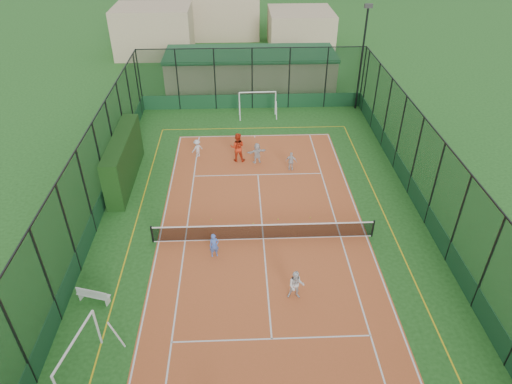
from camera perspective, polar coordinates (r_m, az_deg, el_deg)
The scene contains 17 objects.
ground at distance 24.22m, azimuth 0.92°, elevation -5.88°, with size 300.00×300.00×0.00m, color #1F4E1A.
court_slab at distance 24.22m, azimuth 0.92°, elevation -5.87°, with size 11.17×23.97×0.01m, color #AF5827.
tennis_net at distance 23.88m, azimuth 0.93°, elevation -4.91°, with size 11.67×0.12×1.06m, color black, non-canonical shape.
perimeter_fence at distance 22.69m, azimuth 0.97°, elevation -1.04°, with size 18.12×34.12×5.00m, color black, non-canonical shape.
floodlight_ne at distance 38.20m, azimuth 13.05°, elevation 15.86°, with size 0.60×0.26×8.25m, color black, non-canonical shape.
clubhouse at distance 42.88m, azimuth -0.71°, elevation 15.08°, with size 15.20×7.20×3.15m, color tan, non-canonical shape.
hedge_left at distance 29.29m, azimuth -16.21°, elevation 3.94°, with size 1.02×6.81×2.98m, color black.
white_bench at distance 22.01m, azimuth -19.66°, elevation -11.94°, with size 1.51×0.42×0.85m, color white, non-canonical shape.
futsal_goal_near at distance 19.19m, azimuth -21.23°, elevation -18.75°, with size 0.86×2.97×1.92m, color white, non-canonical shape.
futsal_goal_far at distance 37.17m, azimuth 0.18°, elevation 10.99°, with size 2.99×0.87×1.93m, color white, non-canonical shape.
child_near_mid at distance 22.88m, azimuth -5.25°, elevation -6.66°, with size 0.48×0.32×1.33m, color #4B71D5.
child_near_right at distance 20.76m, azimuth 5.03°, elevation -11.53°, with size 0.74×0.57×1.51m, color silver.
child_far_left at distance 31.40m, azimuth -7.36°, elevation 5.44°, with size 0.82×0.47×1.26m, color silver.
child_far_right at distance 29.69m, azimuth 4.42°, elevation 3.85°, with size 0.75×0.31×1.28m, color silver.
child_far_back at distance 30.39m, azimuth 0.13°, elevation 4.89°, with size 1.33×0.42×1.43m, color silver.
coach at distance 30.52m, azimuth -2.32°, elevation 5.62°, with size 0.98×0.76×2.02m, color red.
tennis_balls at distance 25.42m, azimuth 0.91°, elevation -3.52°, with size 5.62×0.51×0.07m.
Camera 1 is at (-1.15, -18.51, 15.57)m, focal length 32.00 mm.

